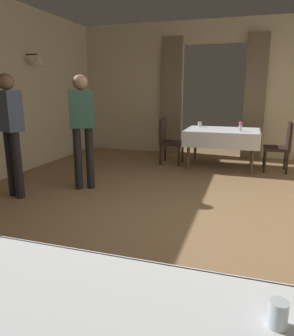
% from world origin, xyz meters
% --- Properties ---
extents(ground, '(10.08, 10.08, 0.00)m').
position_xyz_m(ground, '(0.00, 0.00, 0.00)').
color(ground, olive).
extents(wall_back, '(6.40, 0.27, 3.00)m').
position_xyz_m(wall_back, '(0.00, 4.18, 1.52)').
color(wall_back, beige).
rests_on(wall_back, ground).
extents(dining_table_mid, '(1.40, 1.05, 0.75)m').
position_xyz_m(dining_table_mid, '(0.36, 2.96, 0.66)').
color(dining_table_mid, '#4C3D2D').
rests_on(dining_table_mid, ground).
extents(chair_mid_left, '(0.44, 0.44, 0.93)m').
position_xyz_m(chair_mid_left, '(-0.73, 2.95, 0.52)').
color(chair_mid_left, black).
rests_on(chair_mid_left, ground).
extents(chair_mid_right, '(0.44, 0.44, 0.93)m').
position_xyz_m(chair_mid_right, '(1.45, 2.93, 0.52)').
color(chair_mid_right, black).
rests_on(chair_mid_right, ground).
extents(glass_near_c, '(0.06, 0.06, 0.09)m').
position_xyz_m(glass_near_c, '(0.97, -2.39, 0.80)').
color(glass_near_c, silver).
rests_on(glass_near_c, dining_table_near).
extents(flower_vase_mid, '(0.07, 0.07, 0.18)m').
position_xyz_m(flower_vase_mid, '(0.70, 2.78, 0.85)').
color(flower_vase_mid, silver).
rests_on(flower_vase_mid, dining_table_mid).
extents(glass_mid_b, '(0.08, 0.08, 0.11)m').
position_xyz_m(glass_mid_b, '(-0.13, 3.28, 0.80)').
color(glass_mid_b, silver).
rests_on(glass_mid_b, dining_table_mid).
extents(person_waiter_by_doorway, '(0.42, 0.38, 1.72)m').
position_xyz_m(person_waiter_by_doorway, '(-1.54, 0.87, 1.02)').
color(person_waiter_by_doorway, black).
rests_on(person_waiter_by_doorway, ground).
extents(person_diner_standing_aside, '(0.41, 0.33, 1.72)m').
position_xyz_m(person_diner_standing_aside, '(-2.29, 0.22, 1.02)').
color(person_diner_standing_aside, black).
rests_on(person_diner_standing_aside, ground).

